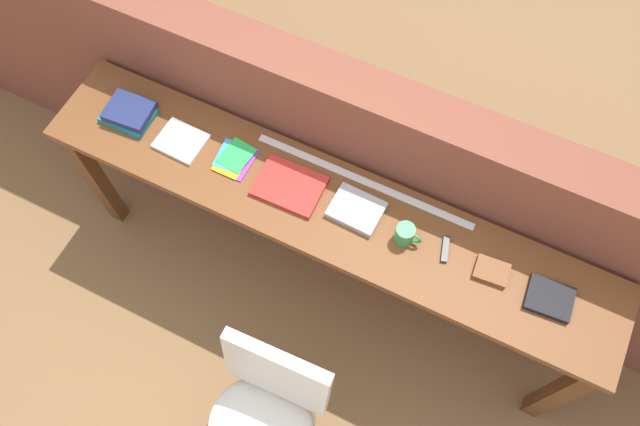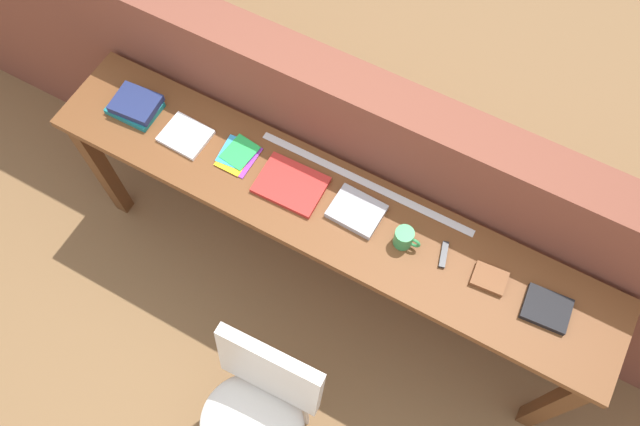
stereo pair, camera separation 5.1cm
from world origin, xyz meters
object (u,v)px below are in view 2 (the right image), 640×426
Objects in this scene: book_stack_leftmost at (135,106)px; magazine_cycling at (186,136)px; multitool_folded at (444,255)px; leather_journal_brown at (489,279)px; mug at (404,238)px; book_repair_rightmost at (547,309)px; pamphlet_pile_colourful at (238,155)px; chair_white_moulded at (258,406)px; book_open_centre at (291,185)px.

book_stack_leftmost is 1.12× the size of magazine_cycling.
leather_journal_brown is (0.19, -0.01, 0.00)m from multitool_folded.
mug is 0.64× the size of book_repair_rightmost.
pamphlet_pile_colourful is 1.39× the size of leather_journal_brown.
book_repair_rightmost is (0.82, 0.79, 0.37)m from chair_white_moulded.
leather_journal_brown is at bearing 0.20° from book_stack_leftmost.
magazine_cycling is 1.08× the size of pamphlet_pile_colourful.
multitool_folded reaches higher than chair_white_moulded.
mug is 0.59m from book_repair_rightmost.
leather_journal_brown is at bearing -2.62° from multitool_folded.
pamphlet_pile_colourful is 1.05× the size of book_repair_rightmost.
multitool_folded is 0.19m from leather_journal_brown.
mug is (1.30, -0.01, 0.02)m from book_stack_leftmost.
mug is at bearing 73.50° from chair_white_moulded.
book_stack_leftmost is at bearing 175.46° from leather_journal_brown.
leather_journal_brown reaches higher than chair_white_moulded.
book_open_centre reaches higher than multitool_folded.
pamphlet_pile_colourful is at bearing 174.87° from leather_journal_brown.
magazine_cycling is 1.03m from mug.
mug is 1.00× the size of multitool_folded.
mug is 0.85× the size of leather_journal_brown.
book_open_centre reaches higher than pamphlet_pile_colourful.
book_stack_leftmost reaches higher than pamphlet_pile_colourful.
book_open_centre is at bearing -178.34° from multitool_folded.
leather_journal_brown is 0.23m from book_repair_rightmost.
book_stack_leftmost reaches higher than multitool_folded.
multitool_folded is 0.85× the size of leather_journal_brown.
book_open_centre is at bearing 179.23° from mug.
magazine_cycling is (0.27, -0.01, -0.02)m from book_stack_leftmost.
mug is at bearing 176.41° from book_repair_rightmost.
multitool_folded is at bearing 172.65° from leather_journal_brown.
magazine_cycling is at bearing -178.62° from multitool_folded.
leather_journal_brown is (0.59, 0.80, 0.37)m from chair_white_moulded.
multitool_folded is at bearing 9.25° from mug.
book_stack_leftmost is 0.80× the size of book_open_centre.
pamphlet_pile_colourful is at bearing 178.13° from mug.
leather_journal_brown is 0.75× the size of book_repair_rightmost.
leather_journal_brown is at bearing 173.45° from book_repair_rightmost.
mug is at bearing -170.75° from multitool_folded.
book_repair_rightmost reaches higher than chair_white_moulded.
multitool_folded is at bearing 0.33° from book_open_centre.
book_repair_rightmost is (1.37, -0.02, 0.01)m from pamphlet_pile_colourful.
pamphlet_pile_colourful is 1.14m from leather_journal_brown.
book_stack_leftmost is 1.69× the size of leather_journal_brown.
chair_white_moulded is 6.86× the size of leather_journal_brown.
multitool_folded is at bearing 3.56° from magazine_cycling.
magazine_cycling is 1.39m from leather_journal_brown.
multitool_folded is at bearing 173.20° from book_repair_rightmost.
book_stack_leftmost is at bearing 178.31° from book_open_centre.
book_stack_leftmost is 1.27× the size of book_repair_rightmost.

